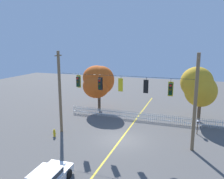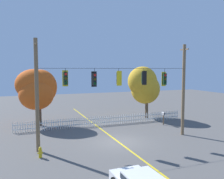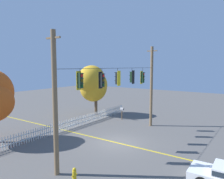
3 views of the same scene
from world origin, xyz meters
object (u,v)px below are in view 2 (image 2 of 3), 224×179
object	(u,v)px
traffic_signal_eastbound_side	(119,78)
autumn_maple_near_fence	(37,89)
traffic_signal_westbound_side	(94,79)
roadside_mailbox	(163,114)
traffic_signal_northbound_secondary	(66,78)
fire_hydrant	(40,152)
autumn_maple_mid	(145,86)
traffic_signal_southbound_primary	(144,78)
traffic_signal_northbound_primary	(164,79)

from	to	relation	value
traffic_signal_eastbound_side	autumn_maple_near_fence	bearing A→B (deg)	124.01
traffic_signal_westbound_side	roadside_mailbox	distance (m)	10.56
traffic_signal_northbound_secondary	traffic_signal_westbound_side	distance (m)	2.27
traffic_signal_eastbound_side	fire_hydrant	xyz separation A→B (m)	(-6.36, -1.36, -4.95)
traffic_signal_northbound_secondary	traffic_signal_westbound_side	world-z (taller)	same
autumn_maple_mid	roadside_mailbox	xyz separation A→B (m)	(-0.00, -4.30, -2.86)
traffic_signal_westbound_side	roadside_mailbox	size ratio (longest dim) A/B	1.02
traffic_signal_southbound_primary	autumn_maple_mid	xyz separation A→B (m)	(4.57, 8.21, -1.30)
traffic_signal_northbound_secondary	autumn_maple_mid	xyz separation A→B (m)	(11.18, 8.19, -1.34)
traffic_signal_northbound_primary	roadside_mailbox	distance (m)	6.13
autumn_maple_mid	fire_hydrant	size ratio (longest dim) A/B	8.33
traffic_signal_eastbound_side	traffic_signal_southbound_primary	xyz separation A→B (m)	(2.29, 0.00, -0.00)
traffic_signal_northbound_primary	fire_hydrant	xyz separation A→B (m)	(-10.73, -1.38, -4.81)
traffic_signal_northbound_secondary	traffic_signal_eastbound_side	bearing A→B (deg)	-0.26
traffic_signal_northbound_primary	traffic_signal_southbound_primary	bearing A→B (deg)	-179.46
traffic_signal_northbound_secondary	autumn_maple_near_fence	bearing A→B (deg)	100.05
traffic_signal_northbound_primary	autumn_maple_mid	bearing A→B (deg)	72.99
traffic_signal_westbound_side	traffic_signal_eastbound_side	size ratio (longest dim) A/B	1.04
fire_hydrant	roadside_mailbox	size ratio (longest dim) A/B	0.54
traffic_signal_northbound_secondary	autumn_maple_mid	bearing A→B (deg)	36.21
traffic_signal_northbound_secondary	roadside_mailbox	size ratio (longest dim) A/B	0.95
traffic_signal_southbound_primary	autumn_maple_mid	size ratio (longest dim) A/B	0.22
traffic_signal_northbound_primary	autumn_maple_mid	xyz separation A→B (m)	(2.50, 8.19, -1.17)
traffic_signal_northbound_secondary	traffic_signal_eastbound_side	distance (m)	4.31
traffic_signal_eastbound_side	fire_hydrant	distance (m)	8.17
traffic_signal_southbound_primary	roadside_mailbox	distance (m)	7.31
autumn_maple_near_fence	autumn_maple_mid	bearing A→B (deg)	-2.06
traffic_signal_northbound_primary	fire_hydrant	world-z (taller)	traffic_signal_northbound_primary
traffic_signal_southbound_primary	traffic_signal_northbound_primary	size ratio (longest dim) A/B	0.89
traffic_signal_southbound_primary	roadside_mailbox	size ratio (longest dim) A/B	0.97
traffic_signal_northbound_secondary	autumn_maple_near_fence	distance (m)	8.89
traffic_signal_northbound_secondary	traffic_signal_southbound_primary	size ratio (longest dim) A/B	0.98
traffic_signal_westbound_side	roadside_mailbox	world-z (taller)	traffic_signal_westbound_side
traffic_signal_northbound_primary	autumn_maple_near_fence	bearing A→B (deg)	139.75
traffic_signal_northbound_secondary	autumn_maple_mid	world-z (taller)	autumn_maple_mid
traffic_signal_northbound_primary	fire_hydrant	bearing A→B (deg)	-172.65
autumn_maple_mid	roadside_mailbox	distance (m)	5.16
traffic_signal_eastbound_side	traffic_signal_southbound_primary	distance (m)	2.29
traffic_signal_southbound_primary	autumn_maple_near_fence	size ratio (longest dim) A/B	0.23
traffic_signal_eastbound_side	traffic_signal_northbound_primary	size ratio (longest dim) A/B	0.90
roadside_mailbox	traffic_signal_southbound_primary	bearing A→B (deg)	-139.49
traffic_signal_westbound_side	traffic_signal_northbound_primary	size ratio (longest dim) A/B	0.93
autumn_maple_near_fence	autumn_maple_mid	world-z (taller)	autumn_maple_mid
traffic_signal_westbound_side	autumn_maple_mid	xyz separation A→B (m)	(8.92, 8.19, -1.25)
traffic_signal_southbound_primary	autumn_maple_mid	distance (m)	9.48
traffic_signal_northbound_secondary	traffic_signal_northbound_primary	bearing A→B (deg)	0.00
roadside_mailbox	traffic_signal_westbound_side	bearing A→B (deg)	-156.45
autumn_maple_mid	roadside_mailbox	bearing A→B (deg)	-90.02
roadside_mailbox	traffic_signal_eastbound_side	bearing A→B (deg)	-150.36
traffic_signal_northbound_secondary	traffic_signal_eastbound_side	xyz separation A→B (m)	(4.31, -0.02, -0.05)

